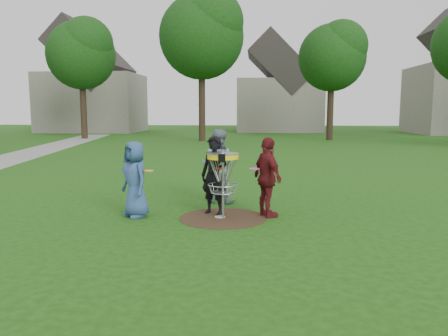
# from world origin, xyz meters

# --- Properties ---
(ground) EXTENTS (100.00, 100.00, 0.00)m
(ground) POSITION_xyz_m (0.00, 0.00, 0.00)
(ground) COLOR #19470F
(ground) RESTS_ON ground
(dirt_patch) EXTENTS (1.80, 1.80, 0.01)m
(dirt_patch) POSITION_xyz_m (0.00, 0.00, 0.00)
(dirt_patch) COLOR #47331E
(dirt_patch) RESTS_ON ground
(player_blue) EXTENTS (0.89, 0.91, 1.58)m
(player_blue) POSITION_xyz_m (-1.82, 0.01, 0.79)
(player_blue) COLOR #2F4E82
(player_blue) RESTS_ON ground
(player_black) EXTENTS (0.72, 0.63, 1.67)m
(player_black) POSITION_xyz_m (-0.21, 0.34, 0.83)
(player_black) COLOR black
(player_black) RESTS_ON ground
(player_grey) EXTENTS (1.01, 0.89, 1.75)m
(player_grey) POSITION_xyz_m (-0.24, 1.54, 0.88)
(player_grey) COLOR slate
(player_grey) RESTS_ON ground
(player_maroon) EXTENTS (0.82, 1.05, 1.66)m
(player_maroon) POSITION_xyz_m (0.91, 0.18, 0.83)
(player_maroon) COLOR maroon
(player_maroon) RESTS_ON ground
(disc_on_grass) EXTENTS (0.22, 0.22, 0.02)m
(disc_on_grass) POSITION_xyz_m (-0.07, 0.05, 0.01)
(disc_on_grass) COLOR silver
(disc_on_grass) RESTS_ON ground
(disc_golf_basket) EXTENTS (0.66, 0.67, 1.38)m
(disc_golf_basket) POSITION_xyz_m (0.00, -0.00, 1.02)
(disc_golf_basket) COLOR #9EA0A5
(disc_golf_basket) RESTS_ON ground
(held_discs) EXTENTS (2.40, 1.47, 0.13)m
(held_discs) POSITION_xyz_m (-0.29, 0.37, 1.02)
(held_discs) COLOR orange
(held_discs) RESTS_ON ground
(tree_row) EXTENTS (51.20, 17.42, 9.90)m
(tree_row) POSITION_xyz_m (0.44, 20.67, 6.21)
(tree_row) COLOR #38281C
(tree_row) RESTS_ON ground
(house_row) EXTENTS (44.50, 10.65, 11.62)m
(house_row) POSITION_xyz_m (4.78, 33.07, 4.14)
(house_row) COLOR gray
(house_row) RESTS_ON ground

